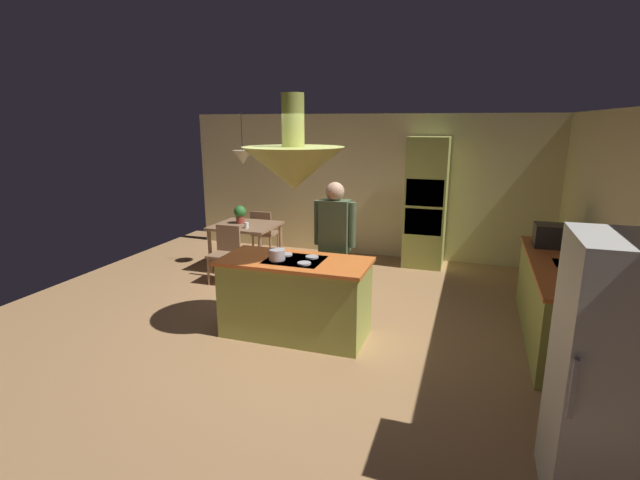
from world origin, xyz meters
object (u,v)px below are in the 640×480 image
at_px(chair_by_back_wall, 263,231).
at_px(canister_flour, 574,271).
at_px(refrigerator, 620,379).
at_px(canister_tea, 567,263).
at_px(cup_on_table, 246,225).
at_px(dining_table, 246,230).
at_px(cooking_pot_on_cooktop, 277,255).
at_px(microwave_on_counter, 554,236).
at_px(kitchen_island, 295,297).
at_px(person_at_island, 335,241).
at_px(potted_plant_on_table, 240,213).
at_px(canister_sugar, 570,268).
at_px(chair_facing_island, 226,250).
at_px(oven_tower, 426,203).

bearing_deg(chair_by_back_wall, canister_flour, 150.29).
xyz_separation_m(refrigerator, canister_tea, (0.04, 2.25, 0.09)).
bearing_deg(refrigerator, cup_on_table, 140.70).
bearing_deg(cup_on_table, canister_tea, -16.65).
distance_m(dining_table, canister_flour, 4.94).
xyz_separation_m(cup_on_table, cooking_pot_on_cooktop, (1.40, -2.00, 0.18)).
height_order(cup_on_table, microwave_on_counter, microwave_on_counter).
height_order(canister_flour, cooking_pot_on_cooktop, canister_flour).
height_order(chair_by_back_wall, microwave_on_counter, microwave_on_counter).
relative_size(kitchen_island, chair_by_back_wall, 1.95).
distance_m(dining_table, person_at_island, 2.46).
bearing_deg(dining_table, person_at_island, -36.06).
distance_m(potted_plant_on_table, canister_sugar, 5.00).
height_order(kitchen_island, cup_on_table, kitchen_island).
bearing_deg(chair_by_back_wall, person_at_island, 132.92).
bearing_deg(canister_flour, chair_by_back_wall, 150.29).
bearing_deg(person_at_island, cooking_pot_on_cooktop, -118.23).
xyz_separation_m(dining_table, person_at_island, (1.97, -1.43, 0.33)).
bearing_deg(microwave_on_counter, chair_by_back_wall, 164.55).
bearing_deg(refrigerator, kitchen_island, 148.73).
xyz_separation_m(chair_by_back_wall, cup_on_table, (0.14, -0.91, 0.30)).
relative_size(chair_facing_island, canister_tea, 5.86).
bearing_deg(cooking_pot_on_cooktop, potted_plant_on_table, 125.99).
distance_m(oven_tower, canister_tea, 3.21).
bearing_deg(kitchen_island, dining_table, 128.99).
distance_m(kitchen_island, refrigerator, 3.30).
bearing_deg(canister_flour, potted_plant_on_table, 157.11).
bearing_deg(oven_tower, microwave_on_counter, -44.58).
bearing_deg(chair_by_back_wall, canister_tea, 153.84).
bearing_deg(potted_plant_on_table, canister_flour, -22.89).
xyz_separation_m(oven_tower, refrigerator, (1.70, -4.94, -0.20)).
bearing_deg(potted_plant_on_table, chair_by_back_wall, 78.62).
height_order(potted_plant_on_table, canister_sugar, canister_sugar).
distance_m(chair_facing_island, chair_by_back_wall, 1.37).
height_order(canister_flour, microwave_on_counter, microwave_on_counter).
distance_m(oven_tower, canister_sugar, 3.36).
bearing_deg(canister_sugar, canister_flour, -90.00).
height_order(oven_tower, chair_facing_island, oven_tower).
distance_m(dining_table, canister_tea, 4.81).
relative_size(dining_table, potted_plant_on_table, 3.40).
xyz_separation_m(canister_tea, cooking_pot_on_cooktop, (-3.00, -0.68, 0.01)).
xyz_separation_m(canister_flour, canister_tea, (0.00, 0.36, -0.02)).
bearing_deg(cup_on_table, cooking_pot_on_cooktop, -54.97).
xyz_separation_m(refrigerator, canister_flour, (0.04, 1.89, 0.11)).
distance_m(kitchen_island, potted_plant_on_table, 2.87).
distance_m(chair_facing_island, canister_tea, 4.65).
xyz_separation_m(oven_tower, canister_tea, (1.74, -2.69, -0.11)).
distance_m(oven_tower, person_at_island, 2.71).
distance_m(person_at_island, chair_facing_island, 2.16).
height_order(refrigerator, dining_table, refrigerator).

